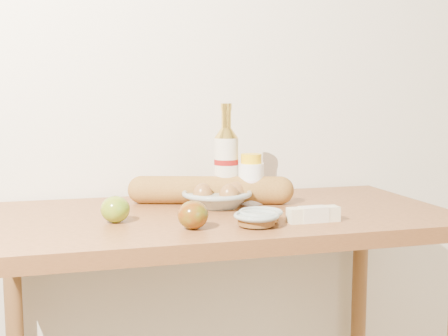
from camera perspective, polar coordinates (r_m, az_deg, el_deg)
The scene contains 11 objects.
back_wall at distance 1.77m, azimuth -3.08°, elevation 10.47°, with size 3.50×0.02×2.60m, color #EEE4CF.
table at distance 1.51m, azimuth -0.30°, elevation -9.09°, with size 1.20×0.60×0.90m.
bourbon_bottle at distance 1.59m, azimuth 0.23°, elevation 0.55°, with size 0.08×0.08×0.28m.
cream_bottle at distance 1.58m, azimuth 2.77°, elevation -1.29°, with size 0.09×0.09×0.14m.
egg_bowl at distance 1.54m, azimuth -0.69°, elevation -2.93°, with size 0.26×0.26×0.07m.
baguette at distance 1.58m, azimuth -1.37°, elevation -2.25°, with size 0.47×0.21×0.08m.
apple_yellowgreen at distance 1.37m, azimuth -10.99°, elevation -4.14°, with size 0.09×0.09×0.06m.
apple_redgreen_right at distance 1.28m, azimuth -3.17°, elevation -4.79°, with size 0.08×0.08×0.07m.
sugar_bowl at distance 1.31m, azimuth 3.31°, elevation -5.25°, with size 0.12×0.12×0.03m.
syrup_bowl at distance 1.35m, azimuth 3.76°, elevation -4.88°, with size 0.14×0.14×0.03m.
butter_stick at distance 1.38m, azimuth 9.06°, elevation -4.68°, with size 0.13×0.04×0.04m.
Camera 1 is at (-0.37, -0.22, 1.20)m, focal length 45.00 mm.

